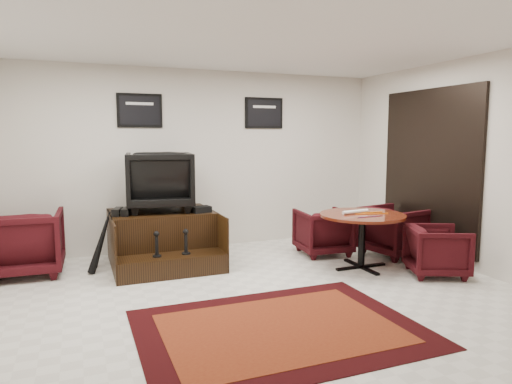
% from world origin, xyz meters
% --- Properties ---
extents(ground, '(6.00, 6.00, 0.00)m').
position_xyz_m(ground, '(0.00, 0.00, 0.00)').
color(ground, silver).
rests_on(ground, ground).
extents(room_shell, '(6.02, 5.02, 2.81)m').
position_xyz_m(room_shell, '(0.41, 0.12, 1.79)').
color(room_shell, beige).
rests_on(room_shell, ground).
extents(area_rug, '(2.56, 1.92, 0.01)m').
position_xyz_m(area_rug, '(-0.13, -0.88, 0.01)').
color(area_rug, black).
rests_on(area_rug, ground).
extents(shine_podium, '(1.41, 1.45, 0.72)m').
position_xyz_m(shine_podium, '(-0.73, 1.76, 0.33)').
color(shine_podium, black).
rests_on(shine_podium, ground).
extents(shine_chair, '(1.00, 0.95, 0.92)m').
position_xyz_m(shine_chair, '(-0.73, 1.91, 1.19)').
color(shine_chair, black).
rests_on(shine_chair, shine_podium).
extents(shoes_pair, '(0.29, 0.32, 0.10)m').
position_xyz_m(shoes_pair, '(-1.27, 1.67, 0.77)').
color(shoes_pair, black).
rests_on(shoes_pair, shine_podium).
extents(polish_kit, '(0.27, 0.21, 0.09)m').
position_xyz_m(polish_kit, '(-0.23, 1.52, 0.77)').
color(polish_kit, black).
rests_on(polish_kit, shine_podium).
extents(umbrella_black, '(0.29, 0.11, 0.78)m').
position_xyz_m(umbrella_black, '(-1.58, 1.57, 0.39)').
color(umbrella_black, black).
rests_on(umbrella_black, ground).
extents(umbrella_hooked, '(0.30, 0.11, 0.79)m').
position_xyz_m(umbrella_hooked, '(-1.54, 1.82, 0.40)').
color(umbrella_hooked, black).
rests_on(umbrella_hooked, ground).
extents(armchair_side, '(0.92, 0.87, 0.92)m').
position_xyz_m(armchair_side, '(-2.47, 1.86, 0.46)').
color(armchair_side, black).
rests_on(armchair_side, ground).
extents(meeting_table, '(1.13, 1.13, 0.74)m').
position_xyz_m(meeting_table, '(1.71, 0.52, 0.65)').
color(meeting_table, '#47170A').
rests_on(meeting_table, ground).
extents(table_chair_back, '(0.79, 0.75, 0.75)m').
position_xyz_m(table_chair_back, '(1.61, 1.37, 0.37)').
color(table_chair_back, black).
rests_on(table_chair_back, ground).
extents(table_chair_window, '(0.87, 0.91, 0.81)m').
position_xyz_m(table_chair_window, '(2.56, 0.92, 0.41)').
color(table_chair_window, black).
rests_on(table_chair_window, ground).
extents(table_chair_corner, '(0.85, 0.87, 0.70)m').
position_xyz_m(table_chair_corner, '(2.42, -0.10, 0.35)').
color(table_chair_corner, black).
rests_on(table_chair_corner, ground).
extents(paper_roll, '(0.42, 0.10, 0.05)m').
position_xyz_m(paper_roll, '(1.64, 0.58, 0.77)').
color(paper_roll, white).
rests_on(paper_roll, meeting_table).
extents(table_clutter, '(0.57, 0.31, 0.01)m').
position_xyz_m(table_clutter, '(1.79, 0.47, 0.75)').
color(table_clutter, '#D5630B').
rests_on(table_clutter, meeting_table).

